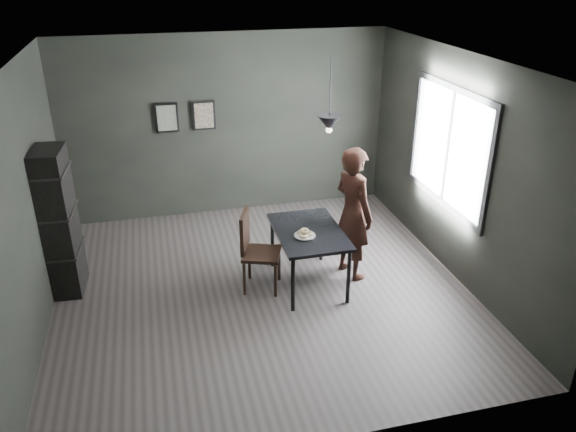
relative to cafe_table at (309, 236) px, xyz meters
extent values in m
plane|color=#35302E|center=(-0.60, 0.00, -0.67)|extent=(5.00, 5.00, 0.00)
cube|color=black|center=(-0.60, 2.50, 0.73)|extent=(5.00, 0.10, 2.80)
cube|color=silver|center=(-0.60, 0.00, 2.13)|extent=(5.00, 5.00, 0.02)
cube|color=white|center=(1.88, 0.20, 0.93)|extent=(0.02, 1.80, 1.40)
cube|color=black|center=(1.87, 0.20, 0.93)|extent=(0.04, 1.96, 1.56)
cube|color=black|center=(0.00, 0.00, 0.06)|extent=(0.80, 1.20, 0.04)
cylinder|color=black|center=(-0.34, -0.54, -0.32)|extent=(0.05, 0.05, 0.71)
cylinder|color=black|center=(0.34, -0.54, -0.32)|extent=(0.05, 0.05, 0.71)
cylinder|color=black|center=(-0.34, 0.54, -0.32)|extent=(0.05, 0.05, 0.71)
cylinder|color=black|center=(0.34, 0.54, -0.32)|extent=(0.05, 0.05, 0.71)
cylinder|color=white|center=(-0.09, -0.14, 0.08)|extent=(0.23, 0.23, 0.01)
torus|color=beige|center=(-0.04, -0.14, 0.11)|extent=(0.12, 0.12, 0.04)
torus|color=beige|center=(-0.12, -0.10, 0.11)|extent=(0.12, 0.12, 0.04)
torus|color=beige|center=(-0.12, -0.18, 0.11)|extent=(0.12, 0.12, 0.04)
torus|color=beige|center=(-0.09, -0.14, 0.15)|extent=(0.15, 0.15, 0.06)
imported|color=black|center=(0.60, 0.10, 0.20)|extent=(0.60, 0.73, 1.74)
cube|color=black|center=(-0.58, 0.05, -0.19)|extent=(0.57, 0.57, 0.04)
cube|color=black|center=(-0.77, 0.11, 0.11)|extent=(0.19, 0.43, 0.49)
cylinder|color=black|center=(-0.83, -0.07, -0.45)|extent=(0.04, 0.04, 0.44)
cylinder|color=black|center=(-0.47, -0.20, -0.45)|extent=(0.04, 0.04, 0.44)
cylinder|color=black|center=(-0.70, 0.29, -0.45)|extent=(0.04, 0.04, 0.44)
cylinder|color=black|center=(-0.34, 0.16, -0.45)|extent=(0.04, 0.04, 0.44)
cube|color=black|center=(-2.92, 0.62, 0.24)|extent=(0.38, 0.63, 1.82)
cylinder|color=black|center=(0.25, 0.10, 1.75)|extent=(0.01, 0.01, 0.75)
cone|color=black|center=(0.25, 0.10, 1.38)|extent=(0.28, 0.28, 0.18)
sphere|color=#FFE0B2|center=(0.25, 0.10, 1.30)|extent=(0.07, 0.07, 0.07)
cube|color=black|center=(-1.50, 2.47, 0.93)|extent=(0.34, 0.03, 0.44)
cube|color=#435E51|center=(-1.50, 2.45, 0.93)|extent=(0.28, 0.01, 0.38)
cube|color=black|center=(-0.95, 2.47, 0.93)|extent=(0.34, 0.03, 0.44)
cube|color=#4F382D|center=(-0.95, 2.45, 0.93)|extent=(0.28, 0.01, 0.38)
camera|label=1|loc=(-1.73, -5.87, 3.16)|focal=35.00mm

